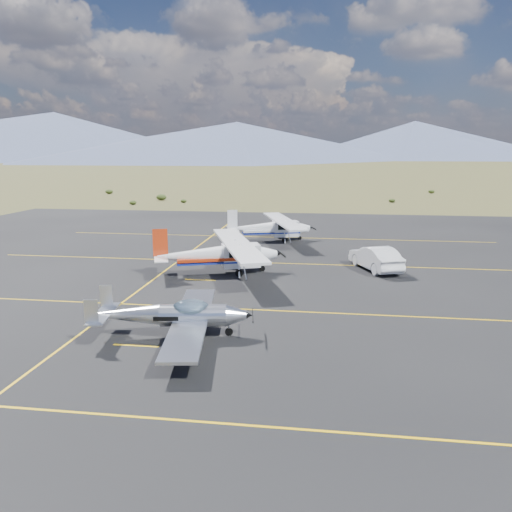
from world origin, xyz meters
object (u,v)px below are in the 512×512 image
(aircraft_low_wing, at_px, (175,315))
(aircraft_plain, at_px, (271,227))
(sedan, at_px, (375,258))
(aircraft_cessna, at_px, (219,253))

(aircraft_low_wing, distance_m, aircraft_plain, 24.24)
(sedan, bearing_deg, aircraft_plain, -72.51)
(sedan, bearing_deg, aircraft_cessna, -8.08)
(aircraft_cessna, distance_m, aircraft_plain, 12.86)
(aircraft_low_wing, bearing_deg, aircraft_cessna, 83.48)
(aircraft_low_wing, relative_size, aircraft_plain, 0.84)
(aircraft_cessna, bearing_deg, sedan, -5.57)
(aircraft_low_wing, xyz_separation_m, aircraft_cessna, (-0.49, 11.50, 0.42))
(aircraft_low_wing, xyz_separation_m, sedan, (9.92, 14.12, -0.14))
(aircraft_plain, bearing_deg, aircraft_cessna, -117.00)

